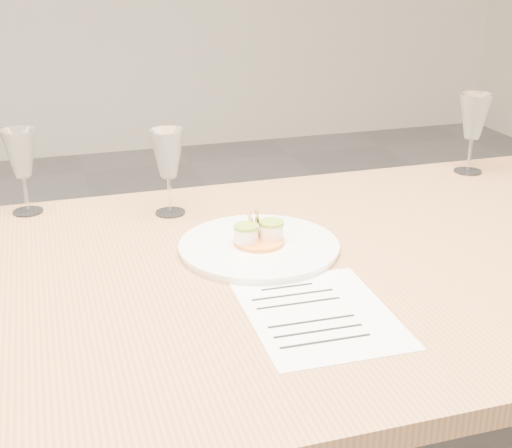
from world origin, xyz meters
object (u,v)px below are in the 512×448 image
object	(u,v)px
wine_glass_2	(21,155)
dining_table	(180,312)
recipe_sheet	(319,314)
dinner_plate	(259,245)
wine_glass_4	(474,118)
wine_glass_3	(168,156)

from	to	relation	value
wine_glass_2	dining_table	bearing A→B (deg)	-59.32
wine_glass_2	recipe_sheet	bearing A→B (deg)	-54.19
dinner_plate	wine_glass_4	xyz separation A→B (m)	(0.69, 0.33, 0.14)
dinner_plate	wine_glass_3	distance (m)	0.31
dinner_plate	recipe_sheet	size ratio (longest dim) A/B	1.05
wine_glass_3	recipe_sheet	bearing A→B (deg)	-74.40
dining_table	recipe_sheet	distance (m)	0.29
recipe_sheet	wine_glass_3	distance (m)	0.57
dining_table	dinner_plate	size ratio (longest dim) A/B	7.48
wine_glass_3	wine_glass_4	distance (m)	0.82
recipe_sheet	wine_glass_4	size ratio (longest dim) A/B	1.45
dining_table	wine_glass_4	bearing A→B (deg)	25.07
dining_table	recipe_sheet	xyz separation A→B (m)	(0.20, -0.20, 0.07)
wine_glass_2	wine_glass_3	distance (m)	0.33
wine_glass_2	wine_glass_3	world-z (taller)	wine_glass_3
dinner_plate	dining_table	bearing A→B (deg)	-156.35
dinner_plate	wine_glass_3	size ratio (longest dim) A/B	1.65
wine_glass_3	wine_glass_4	xyz separation A→B (m)	(0.82, 0.07, 0.01)
dining_table	wine_glass_2	world-z (taller)	wine_glass_2
wine_glass_4	wine_glass_2	bearing A→B (deg)	178.33
dining_table	wine_glass_4	xyz separation A→B (m)	(0.87, 0.41, 0.21)
dining_table	wine_glass_3	distance (m)	0.40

